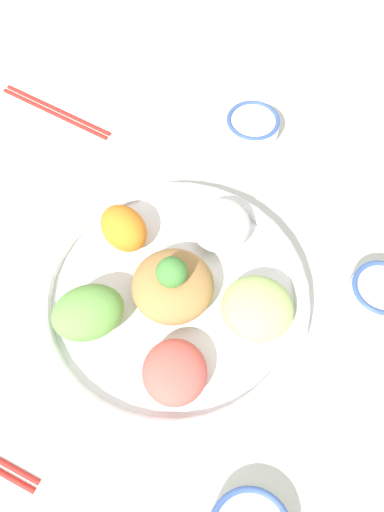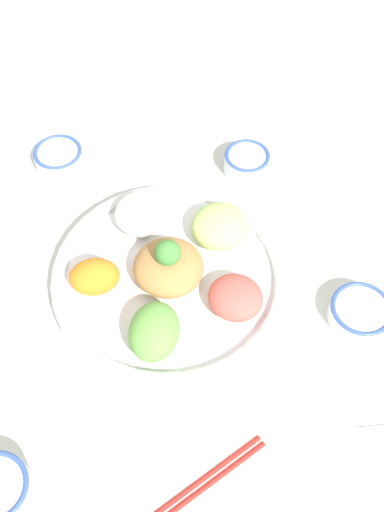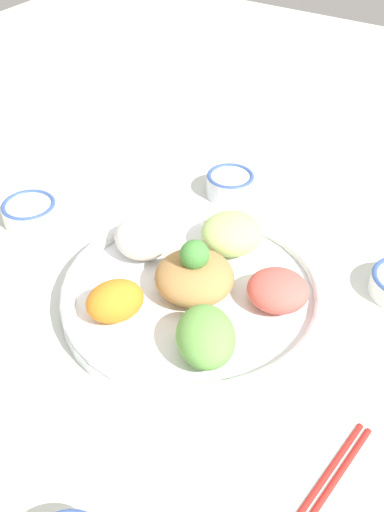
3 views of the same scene
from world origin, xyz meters
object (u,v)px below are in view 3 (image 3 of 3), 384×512
Objects in this scene: chopsticks_pair_far at (318,495)px; sauce_bowl_dark at (30,211)px; salad_platter at (195,287)px; sauce_bowl_red at (230,183)px.

sauce_bowl_dark is at bearing -101.77° from chopsticks_pair_far.
salad_platter reaches higher than sauce_bowl_red.
salad_platter reaches higher than chopsticks_pair_far.
salad_platter is 4.49× the size of sauce_bowl_red.
sauce_bowl_dark is (0.33, -0.02, -0.01)m from salad_platter.
salad_platter is 0.27m from sauce_bowl_red.
sauce_bowl_dark is 0.41× the size of chopsticks_pair_far.
sauce_bowl_red is 0.38× the size of chopsticks_pair_far.
chopsticks_pair_far is (-0.35, 0.43, -0.02)m from sauce_bowl_red.
sauce_bowl_red is 0.34m from sauce_bowl_dark.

